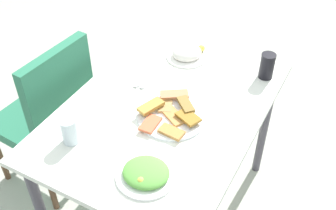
{
  "coord_description": "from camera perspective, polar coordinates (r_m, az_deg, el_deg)",
  "views": [
    {
      "loc": [
        -1.16,
        -0.63,
        1.88
      ],
      "look_at": [
        -0.02,
        -0.02,
        0.76
      ],
      "focal_mm": 44.28,
      "sensor_mm": 36.0,
      "label": 1
    }
  ],
  "objects": [
    {
      "name": "ground_plane",
      "position": [
        2.3,
        -0.3,
        -14.12
      ],
      "size": [
        6.0,
        6.0,
        0.0
      ],
      "primitive_type": "plane",
      "color": "#B9B9AB"
    },
    {
      "name": "dining_table",
      "position": [
        1.81,
        -0.37,
        -2.24
      ],
      "size": [
        1.12,
        0.78,
        0.73
      ],
      "color": "white",
      "rests_on": "ground_plane"
    },
    {
      "name": "dining_chair",
      "position": [
        2.16,
        -15.9,
        -0.89
      ],
      "size": [
        0.45,
        0.45,
        0.89
      ],
      "color": "#2B7656",
      "rests_on": "ground_plane"
    },
    {
      "name": "pide_platter",
      "position": [
        1.69,
        0.46,
        -1.29
      ],
      "size": [
        0.3,
        0.29,
        0.04
      ],
      "color": "white",
      "rests_on": "dining_table"
    },
    {
      "name": "salad_plate_greens",
      "position": [
        2.03,
        2.67,
        7.1
      ],
      "size": [
        0.2,
        0.2,
        0.07
      ],
      "color": "white",
      "rests_on": "dining_table"
    },
    {
      "name": "salad_plate_rice",
      "position": [
        1.48,
        -3.05,
        -9.38
      ],
      "size": [
        0.22,
        0.22,
        0.04
      ],
      "color": "white",
      "rests_on": "dining_table"
    },
    {
      "name": "soda_can",
      "position": [
        1.93,
        13.47,
        5.26
      ],
      "size": [
        0.08,
        0.08,
        0.12
      ],
      "primitive_type": "cylinder",
      "rotation": [
        0.0,
        0.0,
        4.42
      ],
      "color": "black",
      "rests_on": "dining_table"
    },
    {
      "name": "drinking_glass",
      "position": [
        1.61,
        -13.38,
        -3.46
      ],
      "size": [
        0.07,
        0.07,
        0.11
      ],
      "primitive_type": "cylinder",
      "color": "silver",
      "rests_on": "dining_table"
    },
    {
      "name": "paper_napkin",
      "position": [
        1.91,
        -2.45,
        3.73
      ],
      "size": [
        0.18,
        0.18,
        0.0
      ],
      "primitive_type": "cube",
      "rotation": [
        0.0,
        0.0,
        -0.12
      ],
      "color": "white",
      "rests_on": "dining_table"
    },
    {
      "name": "fork",
      "position": [
        1.9,
        -1.98,
        3.67
      ],
      "size": [
        0.18,
        0.05,
        0.0
      ],
      "primitive_type": "cube",
      "rotation": [
        0.0,
        0.0,
        -0.18
      ],
      "color": "silver",
      "rests_on": "paper_napkin"
    },
    {
      "name": "spoon",
      "position": [
        1.91,
        -2.92,
        3.98
      ],
      "size": [
        0.19,
        0.03,
        0.0
      ],
      "primitive_type": "cube",
      "rotation": [
        0.0,
        0.0,
        -0.08
      ],
      "color": "silver",
      "rests_on": "paper_napkin"
    }
  ]
}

